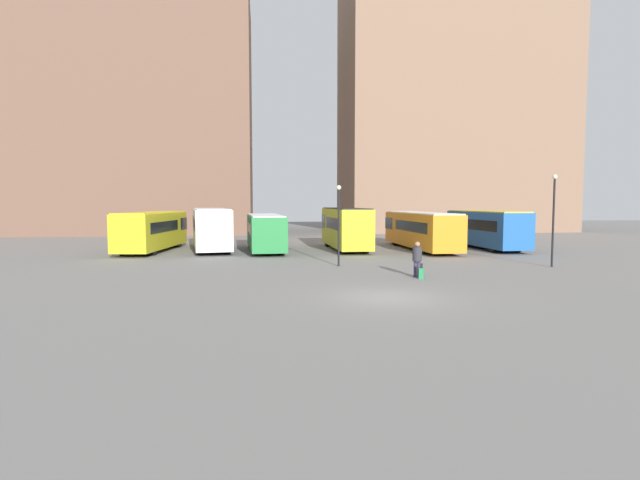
{
  "coord_description": "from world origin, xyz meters",
  "views": [
    {
      "loc": [
        -4.99,
        -19.24,
        3.77
      ],
      "look_at": [
        -1.27,
        12.22,
        1.41
      ],
      "focal_mm": 28.0,
      "sensor_mm": 36.0,
      "label": 1
    }
  ],
  "objects_px": {
    "bus_3": "(345,227)",
    "traveler": "(417,256)",
    "lamp_post_0": "(554,212)",
    "lamp_post_1": "(339,218)",
    "bus_5": "(485,228)",
    "bus_0": "(153,230)",
    "bus_1": "(211,228)",
    "bus_4": "(420,229)",
    "suitcase": "(421,273)",
    "bus_2": "(265,231)"
  },
  "relations": [
    {
      "from": "bus_0",
      "to": "bus_3",
      "type": "distance_m",
      "value": 15.22
    },
    {
      "from": "bus_3",
      "to": "suitcase",
      "type": "bearing_deg",
      "value": -177.17
    },
    {
      "from": "bus_1",
      "to": "lamp_post_0",
      "type": "xyz_separation_m",
      "value": [
        21.0,
        -13.23,
        1.41
      ]
    },
    {
      "from": "bus_5",
      "to": "lamp_post_0",
      "type": "distance_m",
      "value": 12.07
    },
    {
      "from": "bus_1",
      "to": "bus_3",
      "type": "bearing_deg",
      "value": -102.46
    },
    {
      "from": "bus_2",
      "to": "bus_5",
      "type": "bearing_deg",
      "value": -93.8
    },
    {
      "from": "bus_5",
      "to": "suitcase",
      "type": "distance_m",
      "value": 18.7
    },
    {
      "from": "bus_0",
      "to": "bus_5",
      "type": "xyz_separation_m",
      "value": [
        26.86,
        -1.0,
        0.03
      ]
    },
    {
      "from": "bus_5",
      "to": "lamp_post_1",
      "type": "xyz_separation_m",
      "value": [
        -13.85,
        -10.04,
        1.19
      ]
    },
    {
      "from": "lamp_post_0",
      "to": "traveler",
      "type": "bearing_deg",
      "value": -161.89
    },
    {
      "from": "bus_4",
      "to": "lamp_post_0",
      "type": "distance_m",
      "value": 12.72
    },
    {
      "from": "suitcase",
      "to": "lamp_post_0",
      "type": "xyz_separation_m",
      "value": [
        9.09,
        3.51,
        2.93
      ]
    },
    {
      "from": "bus_3",
      "to": "bus_4",
      "type": "distance_m",
      "value": 6.1
    },
    {
      "from": "lamp_post_1",
      "to": "bus_2",
      "type": "bearing_deg",
      "value": 112.77
    },
    {
      "from": "bus_4",
      "to": "bus_5",
      "type": "relative_size",
      "value": 1.21
    },
    {
      "from": "bus_2",
      "to": "bus_3",
      "type": "height_order",
      "value": "bus_3"
    },
    {
      "from": "traveler",
      "to": "lamp_post_1",
      "type": "height_order",
      "value": "lamp_post_1"
    },
    {
      "from": "bus_2",
      "to": "bus_0",
      "type": "bearing_deg",
      "value": 81.02
    },
    {
      "from": "bus_3",
      "to": "traveler",
      "type": "xyz_separation_m",
      "value": [
        1.07,
        -15.47,
        -0.74
      ]
    },
    {
      "from": "bus_1",
      "to": "bus_2",
      "type": "distance_m",
      "value": 4.48
    },
    {
      "from": "suitcase",
      "to": "lamp_post_0",
      "type": "distance_m",
      "value": 10.17
    },
    {
      "from": "lamp_post_0",
      "to": "lamp_post_1",
      "type": "bearing_deg",
      "value": 171.51
    },
    {
      "from": "bus_5",
      "to": "traveler",
      "type": "bearing_deg",
      "value": 142.95
    },
    {
      "from": "suitcase",
      "to": "bus_1",
      "type": "bearing_deg",
      "value": 57.12
    },
    {
      "from": "bus_4",
      "to": "suitcase",
      "type": "bearing_deg",
      "value": 161.45
    },
    {
      "from": "bus_0",
      "to": "lamp_post_0",
      "type": "relative_size",
      "value": 1.98
    },
    {
      "from": "suitcase",
      "to": "lamp_post_1",
      "type": "height_order",
      "value": "lamp_post_1"
    },
    {
      "from": "bus_0",
      "to": "bus_1",
      "type": "distance_m",
      "value": 4.45
    },
    {
      "from": "traveler",
      "to": "lamp_post_0",
      "type": "distance_m",
      "value": 9.86
    },
    {
      "from": "bus_1",
      "to": "bus_4",
      "type": "relative_size",
      "value": 0.86
    },
    {
      "from": "bus_5",
      "to": "traveler",
      "type": "xyz_separation_m",
      "value": [
        -10.58,
        -14.88,
        -0.61
      ]
    },
    {
      "from": "bus_4",
      "to": "bus_1",
      "type": "bearing_deg",
      "value": 84.76
    },
    {
      "from": "bus_3",
      "to": "suitcase",
      "type": "distance_m",
      "value": 16.09
    },
    {
      "from": "bus_1",
      "to": "lamp_post_1",
      "type": "bearing_deg",
      "value": -151.42
    },
    {
      "from": "bus_2",
      "to": "lamp_post_0",
      "type": "distance_m",
      "value": 20.64
    },
    {
      "from": "bus_0",
      "to": "lamp_post_1",
      "type": "height_order",
      "value": "lamp_post_1"
    },
    {
      "from": "bus_1",
      "to": "lamp_post_0",
      "type": "relative_size",
      "value": 1.99
    },
    {
      "from": "suitcase",
      "to": "lamp_post_0",
      "type": "relative_size",
      "value": 0.14
    },
    {
      "from": "traveler",
      "to": "bus_5",
      "type": "bearing_deg",
      "value": -13.73
    },
    {
      "from": "suitcase",
      "to": "bus_4",
      "type": "bearing_deg",
      "value": 3.91
    },
    {
      "from": "bus_2",
      "to": "bus_4",
      "type": "bearing_deg",
      "value": -93.86
    },
    {
      "from": "bus_0",
      "to": "lamp_post_0",
      "type": "xyz_separation_m",
      "value": [
        25.44,
        -12.89,
        1.55
      ]
    },
    {
      "from": "bus_5",
      "to": "lamp_post_0",
      "type": "height_order",
      "value": "lamp_post_0"
    },
    {
      "from": "bus_0",
      "to": "lamp_post_0",
      "type": "distance_m",
      "value": 28.56
    },
    {
      "from": "bus_2",
      "to": "lamp_post_1",
      "type": "height_order",
      "value": "lamp_post_1"
    },
    {
      "from": "bus_2",
      "to": "traveler",
      "type": "distance_m",
      "value": 16.82
    },
    {
      "from": "lamp_post_0",
      "to": "lamp_post_1",
      "type": "height_order",
      "value": "lamp_post_0"
    },
    {
      "from": "bus_3",
      "to": "lamp_post_0",
      "type": "relative_size",
      "value": 1.83
    },
    {
      "from": "lamp_post_1",
      "to": "bus_4",
      "type": "bearing_deg",
      "value": 50.57
    },
    {
      "from": "bus_5",
      "to": "bus_2",
      "type": "bearing_deg",
      "value": 87.91
    }
  ]
}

